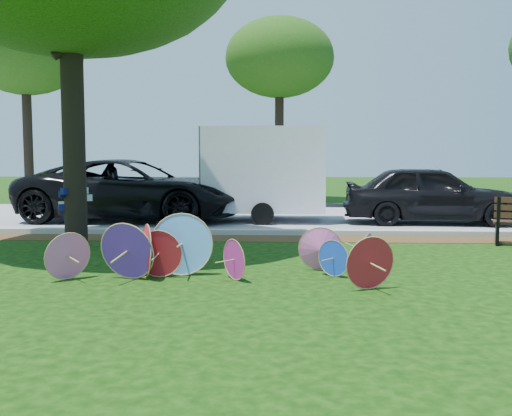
% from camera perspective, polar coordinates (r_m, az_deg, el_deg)
% --- Properties ---
extents(ground, '(90.00, 90.00, 0.00)m').
position_cam_1_polar(ground, '(8.12, -4.21, -7.57)').
color(ground, black).
rests_on(ground, ground).
extents(mulch_strip, '(90.00, 1.00, 0.01)m').
position_cam_1_polar(mulch_strip, '(12.53, -1.76, -3.07)').
color(mulch_strip, '#472D16').
rests_on(mulch_strip, ground).
extents(curb, '(90.00, 0.30, 0.12)m').
position_cam_1_polar(curb, '(13.21, -1.53, -2.40)').
color(curb, '#B7B5AD').
rests_on(curb, ground).
extents(street, '(90.00, 8.00, 0.01)m').
position_cam_1_polar(street, '(17.33, -0.54, -0.81)').
color(street, gray).
rests_on(street, ground).
extents(parasol_pile, '(5.05, 2.09, 0.96)m').
position_cam_1_polar(parasol_pile, '(8.58, -5.41, -4.30)').
color(parasol_pile, blue).
rests_on(parasol_pile, ground).
extents(black_van, '(6.44, 3.42, 1.72)m').
position_cam_1_polar(black_van, '(16.35, -12.31, 1.74)').
color(black_van, black).
rests_on(black_van, ground).
extents(dark_pickup, '(4.73, 2.13, 1.58)m').
position_cam_1_polar(dark_pickup, '(16.02, 17.08, 1.31)').
color(dark_pickup, black).
rests_on(dark_pickup, ground).
extents(cargo_trailer, '(3.36, 2.19, 2.90)m').
position_cam_1_polar(cargo_trailer, '(15.94, 0.92, 3.89)').
color(cargo_trailer, white).
rests_on(cargo_trailer, ground).
extents(bg_trees, '(24.84, 6.37, 7.40)m').
position_cam_1_polar(bg_trees, '(22.65, 3.09, 15.20)').
color(bg_trees, black).
rests_on(bg_trees, ground).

